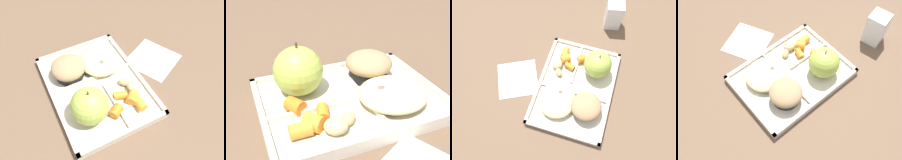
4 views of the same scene
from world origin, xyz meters
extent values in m
plane|color=brown|center=(0.00, 0.00, 0.00)|extent=(6.00, 6.00, 0.00)
cube|color=beige|center=(0.00, 0.00, 0.01)|extent=(0.32, 0.24, 0.01)
cube|color=beige|center=(0.00, -0.11, 0.02)|extent=(0.32, 0.01, 0.01)
cube|color=beige|center=(0.00, 0.11, 0.02)|extent=(0.32, 0.01, 0.01)
cube|color=beige|center=(-0.15, 0.00, 0.02)|extent=(0.01, 0.24, 0.01)
cube|color=beige|center=(0.15, 0.00, 0.02)|extent=(0.01, 0.24, 0.01)
cube|color=beige|center=(0.02, 0.00, 0.02)|extent=(0.01, 0.22, 0.01)
cube|color=beige|center=(-0.08, -0.02, 0.02)|extent=(0.14, 0.01, 0.01)
sphere|color=#A8C14C|center=(-0.08, 0.05, 0.06)|extent=(0.09, 0.09, 0.09)
cylinder|color=#4C381E|center=(-0.08, 0.05, 0.11)|extent=(0.00, 0.00, 0.01)
cylinder|color=black|center=(0.06, 0.05, 0.03)|extent=(0.08, 0.08, 0.02)
ellipsoid|color=tan|center=(0.06, 0.05, 0.05)|extent=(0.09, 0.09, 0.04)
cylinder|color=orange|center=(-0.06, -0.04, 0.02)|extent=(0.03, 0.04, 0.02)
cylinder|color=orange|center=(-0.09, -0.06, 0.03)|extent=(0.04, 0.04, 0.03)
cylinder|color=orange|center=(-0.10, -0.01, 0.03)|extent=(0.04, 0.04, 0.03)
cylinder|color=orange|center=(-0.11, -0.07, 0.03)|extent=(0.03, 0.02, 0.02)
ellipsoid|color=tan|center=(-0.03, -0.07, 0.02)|extent=(0.04, 0.04, 0.02)
ellipsoid|color=tan|center=(-0.06, -0.08, 0.03)|extent=(0.05, 0.04, 0.02)
ellipsoid|color=beige|center=(0.06, -0.04, 0.03)|extent=(0.12, 0.11, 0.03)
sphere|color=brown|center=(0.05, -0.06, 0.03)|extent=(0.03, 0.03, 0.03)
sphere|color=#755B4C|center=(0.04, -0.04, 0.03)|extent=(0.03, 0.03, 0.03)
cube|color=white|center=(0.13, -0.08, 0.02)|extent=(0.06, 0.08, 0.00)
cube|color=white|center=(0.09, -0.03, 0.02)|extent=(0.04, 0.04, 0.00)
cylinder|color=white|center=(0.08, 0.00, 0.02)|extent=(0.02, 0.02, 0.00)
cylinder|color=white|center=(0.07, -0.01, 0.02)|extent=(0.02, 0.02, 0.00)
cylinder|color=white|center=(0.06, -0.02, 0.02)|extent=(0.02, 0.02, 0.00)
cube|color=white|center=(-0.29, 0.06, 0.05)|extent=(0.07, 0.07, 0.11)
cube|color=white|center=(0.02, -0.19, 0.00)|extent=(0.17, 0.17, 0.00)
camera|label=1|loc=(-0.34, 0.13, 0.49)|focal=36.01mm
camera|label=2|loc=(-0.17, -0.37, 0.29)|focal=44.48mm
camera|label=3|loc=(0.27, 0.04, 0.66)|focal=34.83mm
camera|label=4|loc=(0.27, 0.31, 0.67)|focal=42.18mm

